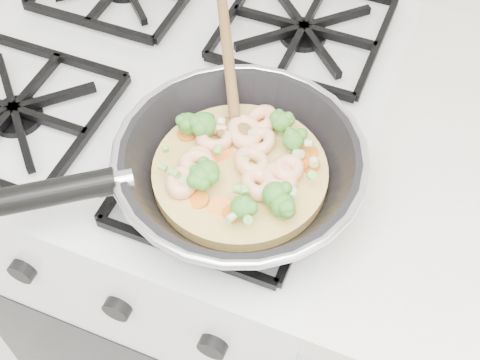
% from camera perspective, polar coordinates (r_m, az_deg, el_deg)
% --- Properties ---
extents(stove, '(0.60, 0.60, 0.92)m').
position_cam_1_polar(stove, '(1.27, -4.64, -5.28)').
color(stove, white).
rests_on(stove, ground).
extents(skillet, '(0.40, 0.46, 0.09)m').
position_cam_1_polar(skillet, '(0.74, -0.36, 1.28)').
color(skillet, black).
rests_on(skillet, stove).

